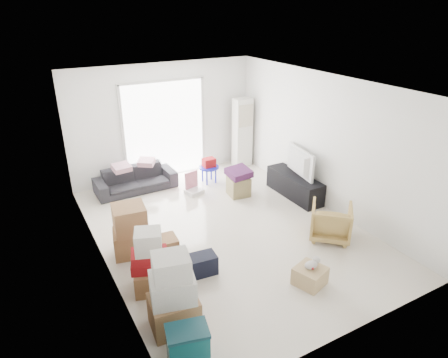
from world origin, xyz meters
TOP-DOWN VIEW (x-y plane):
  - room_shell at (0.00, 0.00)m, footprint 4.98×6.48m
  - sliding_door at (0.00, 2.98)m, footprint 2.10×0.04m
  - ac_tower at (1.95, 2.65)m, footprint 0.45×0.30m
  - tv_console at (2.00, 0.52)m, footprint 0.44×1.48m
  - television at (2.00, 0.52)m, footprint 0.75×1.11m
  - sofa at (-0.94, 2.50)m, footprint 1.80×0.55m
  - pillow_left at (-1.23, 2.49)m, footprint 0.39×0.33m
  - pillow_right at (-0.65, 2.55)m, footprint 0.44×0.42m
  - armchair at (1.50, -1.14)m, footprint 0.95×0.94m
  - storage_bins at (-1.90, -2.46)m, footprint 0.55×0.44m
  - box_stack_a at (-1.80, -1.80)m, footprint 0.66×0.57m
  - box_stack_b at (-1.80, -0.92)m, footprint 0.62×0.62m
  - box_stack_c at (-1.77, 0.11)m, footprint 0.69×0.61m
  - loose_box at (-1.29, -0.19)m, footprint 0.42×0.42m
  - duffel_bag at (-1.01, -0.95)m, footprint 0.53×0.35m
  - ottoman at (0.95, 1.15)m, footprint 0.48×0.48m
  - blanket at (0.95, 1.15)m, footprint 0.48×0.48m
  - kids_table at (0.69, 2.07)m, footprint 0.47×0.47m
  - toy_walker at (0.13, 1.75)m, footprint 0.42×0.39m
  - wood_crate at (0.33, -1.98)m, footprint 0.53×0.53m
  - plush_bunny at (0.36, -1.97)m, footprint 0.29×0.18m

SIDE VIEW (x-z plane):
  - toy_walker at x=0.13m, z-range -0.11..0.37m
  - wood_crate at x=0.33m, z-range 0.00..0.28m
  - loose_box at x=-1.29m, z-range 0.00..0.32m
  - duffel_bag at x=-1.01m, z-range 0.00..0.32m
  - ottoman at x=0.95m, z-range 0.00..0.43m
  - tv_console at x=2.00m, z-range 0.00..0.49m
  - storage_bins at x=-1.90m, z-range 0.00..0.56m
  - plush_bunny at x=0.36m, z-range 0.27..0.42m
  - sofa at x=-0.94m, z-range 0.00..0.70m
  - armchair at x=1.50m, z-range 0.00..0.71m
  - kids_table at x=0.69m, z-range 0.12..0.73m
  - box_stack_b at x=-1.80m, z-range -0.07..0.93m
  - box_stack_c at x=-1.77m, z-range -0.01..0.88m
  - box_stack_a at x=-1.80m, z-range -0.06..1.05m
  - blanket at x=0.95m, z-range 0.43..0.57m
  - television at x=2.00m, z-range 0.49..0.63m
  - pillow_left at x=-1.23m, z-range 0.70..0.81m
  - pillow_right at x=-0.65m, z-range 0.70..0.82m
  - ac_tower at x=1.95m, z-range 0.00..1.75m
  - sliding_door at x=0.00m, z-range 0.08..2.41m
  - room_shell at x=0.00m, z-range -0.24..2.94m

